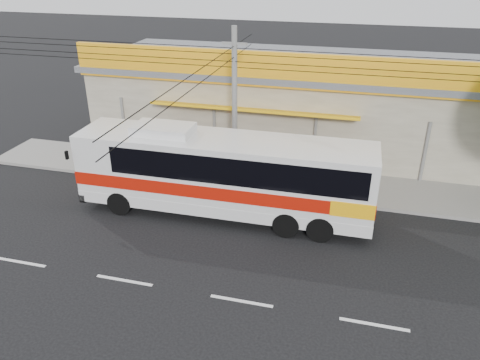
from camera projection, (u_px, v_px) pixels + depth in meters
The scene contains 8 objects.
ground at pixel (259, 256), 16.70m from camera, with size 120.00×120.00×0.00m, color black.
sidewalk at pixel (287, 181), 21.87m from camera, with size 30.00×3.20×0.15m, color gray.
lane_markings at pixel (242, 301), 14.53m from camera, with size 50.00×0.12×0.01m, color silver, non-canonical shape.
storefront_building at pixel (305, 102), 25.69m from camera, with size 22.60×9.20×5.70m.
coach_bus at pixel (228, 171), 18.50m from camera, with size 11.82×2.62×3.64m.
motorbike_red at pixel (136, 166), 22.10m from camera, with size 0.60×1.73×0.91m, color maroon.
motorbike_dark at pixel (111, 140), 24.83m from camera, with size 0.53×1.87×1.12m, color black.
utility_pole at pixel (234, 57), 19.29m from camera, with size 34.00×14.00×7.08m.
Camera 1 is at (2.83, -13.49, 9.83)m, focal length 35.00 mm.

